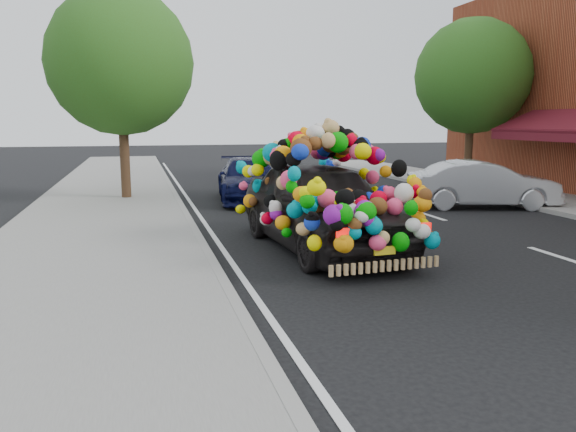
{
  "coord_description": "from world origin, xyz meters",
  "views": [
    {
      "loc": [
        -3.47,
        -7.75,
        2.34
      ],
      "look_at": [
        -1.12,
        0.97,
        0.81
      ],
      "focal_mm": 35.0,
      "sensor_mm": 36.0,
      "label": 1
    }
  ],
  "objects": [
    {
      "name": "plush_art_car",
      "position": [
        -0.21,
        2.0,
        1.18
      ],
      "size": [
        2.65,
        5.14,
        2.28
      ],
      "rotation": [
        0.0,
        0.0,
        0.08
      ],
      "color": "black",
      "rests_on": "ground"
    },
    {
      "name": "navy_sedan",
      "position": [
        -0.25,
        8.69,
        0.63
      ],
      "size": [
        2.24,
        4.5,
        1.26
      ],
      "primitive_type": "imported",
      "rotation": [
        0.0,
        0.0,
        -0.11
      ],
      "color": "black",
      "rests_on": "ground"
    },
    {
      "name": "silver_hatchback",
      "position": [
        5.65,
        5.59,
        0.65
      ],
      "size": [
        4.16,
        2.43,
        1.29
      ],
      "primitive_type": "imported",
      "rotation": [
        0.0,
        0.0,
        1.28
      ],
      "color": "#B1B3B9",
      "rests_on": "ground"
    },
    {
      "name": "tree_far_b",
      "position": [
        8.0,
        10.0,
        3.89
      ],
      "size": [
        4.0,
        4.0,
        5.9
      ],
      "color": "#332114",
      "rests_on": "ground"
    },
    {
      "name": "sidewalk",
      "position": [
        -4.3,
        0.0,
        0.06
      ],
      "size": [
        4.0,
        60.0,
        0.12
      ],
      "primitive_type": "cube",
      "color": "gray",
      "rests_on": "ground"
    },
    {
      "name": "kerb",
      "position": [
        -2.35,
        0.0,
        0.07
      ],
      "size": [
        0.15,
        60.0,
        0.13
      ],
      "primitive_type": "cube",
      "color": "gray",
      "rests_on": "ground"
    },
    {
      "name": "lane_markings",
      "position": [
        3.6,
        0.0,
        0.01
      ],
      "size": [
        6.0,
        50.0,
        0.01
      ],
      "primitive_type": null,
      "color": "silver",
      "rests_on": "ground"
    },
    {
      "name": "tree_near_sidewalk",
      "position": [
        -3.8,
        9.5,
        4.02
      ],
      "size": [
        4.2,
        4.2,
        6.13
      ],
      "color": "#332114",
      "rests_on": "ground"
    },
    {
      "name": "ground",
      "position": [
        0.0,
        0.0,
        0.0
      ],
      "size": [
        100.0,
        100.0,
        0.0
      ],
      "primitive_type": "plane",
      "color": "black",
      "rests_on": "ground"
    }
  ]
}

